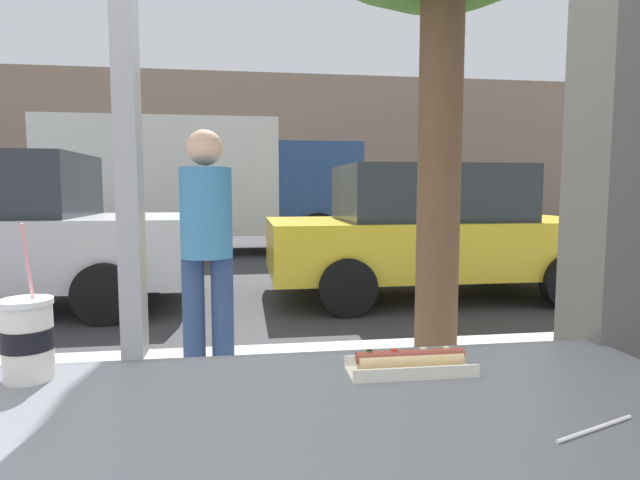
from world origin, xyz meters
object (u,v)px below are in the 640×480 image
(hotdog_tray_far, at_px, (410,362))
(box_truck, at_px, (202,181))
(pedestrian, at_px, (207,242))
(parked_car_yellow, at_px, (431,230))
(soda_cup_right, at_px, (28,338))

(hotdog_tray_far, bearing_deg, box_truck, 96.59)
(pedestrian, bearing_deg, parked_car_yellow, 49.88)
(soda_cup_right, height_order, pedestrian, pedestrian)
(soda_cup_right, height_order, hotdog_tray_far, soda_cup_right)
(soda_cup_right, bearing_deg, box_truck, 92.29)
(hotdog_tray_far, relative_size, parked_car_yellow, 0.07)
(soda_cup_right, xyz_separation_m, parked_car_yellow, (2.83, 5.28, -0.23))
(soda_cup_right, relative_size, pedestrian, 0.20)
(box_truck, bearing_deg, soda_cup_right, -87.71)
(soda_cup_right, xyz_separation_m, pedestrian, (0.22, 2.18, -0.03))
(box_truck, height_order, pedestrian, box_truck)
(hotdog_tray_far, xyz_separation_m, parked_car_yellow, (2.03, 5.36, -0.16))
(soda_cup_right, distance_m, pedestrian, 2.19)
(box_truck, xyz_separation_m, pedestrian, (0.64, -8.29, -0.49))
(hotdog_tray_far, bearing_deg, parked_car_yellow, 69.28)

